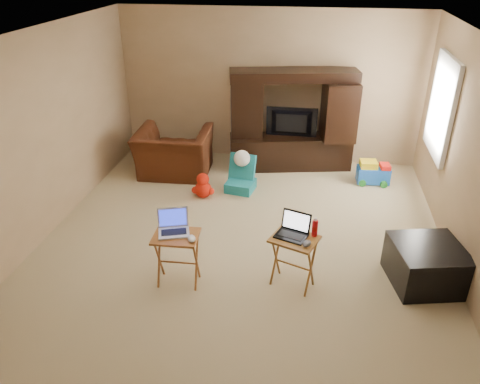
% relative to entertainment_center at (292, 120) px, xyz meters
% --- Properties ---
extents(floor, '(5.50, 5.50, 0.00)m').
position_rel_entertainment_center_xyz_m(floor, '(-0.42, -2.38, -0.82)').
color(floor, beige).
rests_on(floor, ground).
extents(ceiling, '(5.50, 5.50, 0.00)m').
position_rel_entertainment_center_xyz_m(ceiling, '(-0.42, -2.38, 1.68)').
color(ceiling, silver).
rests_on(ceiling, ground).
extents(wall_back, '(5.00, 0.00, 5.00)m').
position_rel_entertainment_center_xyz_m(wall_back, '(-0.42, 0.37, 0.43)').
color(wall_back, tan).
rests_on(wall_back, ground).
extents(wall_front, '(5.00, 0.00, 5.00)m').
position_rel_entertainment_center_xyz_m(wall_front, '(-0.42, -5.13, 0.43)').
color(wall_front, tan).
rests_on(wall_front, ground).
extents(wall_left, '(0.00, 5.50, 5.50)m').
position_rel_entertainment_center_xyz_m(wall_left, '(-2.92, -2.38, 0.43)').
color(wall_left, tan).
rests_on(wall_left, ground).
extents(wall_right, '(0.00, 5.50, 5.50)m').
position_rel_entertainment_center_xyz_m(wall_right, '(2.08, -2.38, 0.43)').
color(wall_right, tan).
rests_on(wall_right, ground).
extents(window_pane, '(0.00, 1.20, 1.20)m').
position_rel_entertainment_center_xyz_m(window_pane, '(2.06, -0.83, 0.58)').
color(window_pane, white).
rests_on(window_pane, ground).
extents(window_frame, '(0.06, 1.14, 1.34)m').
position_rel_entertainment_center_xyz_m(window_frame, '(2.04, -0.83, 0.58)').
color(window_frame, white).
rests_on(window_frame, ground).
extents(entertainment_center, '(2.05, 0.90, 1.63)m').
position_rel_entertainment_center_xyz_m(entertainment_center, '(0.00, 0.00, 0.00)').
color(entertainment_center, black).
rests_on(entertainment_center, floor).
extents(television, '(0.83, 0.11, 0.48)m').
position_rel_entertainment_center_xyz_m(television, '(0.00, -0.04, -0.03)').
color(television, black).
rests_on(television, entertainment_center).
extents(recliner, '(1.19, 1.06, 0.75)m').
position_rel_entertainment_center_xyz_m(recliner, '(-1.83, -0.60, -0.44)').
color(recliner, '#4D1E10').
rests_on(recliner, floor).
extents(child_rocker, '(0.47, 0.52, 0.54)m').
position_rel_entertainment_center_xyz_m(child_rocker, '(-0.67, -1.01, -0.55)').
color(child_rocker, '#177580').
rests_on(child_rocker, floor).
extents(plush_toy, '(0.35, 0.29, 0.39)m').
position_rel_entertainment_center_xyz_m(plush_toy, '(-1.18, -1.32, -0.62)').
color(plush_toy, red).
rests_on(plush_toy, floor).
extents(push_toy, '(0.54, 0.41, 0.38)m').
position_rel_entertainment_center_xyz_m(push_toy, '(1.34, -0.42, -0.63)').
color(push_toy, blue).
rests_on(push_toy, floor).
extents(ottoman, '(0.87, 0.87, 0.46)m').
position_rel_entertainment_center_xyz_m(ottoman, '(1.69, -2.86, -0.58)').
color(ottoman, black).
rests_on(ottoman, floor).
extents(tray_table_left, '(0.49, 0.40, 0.62)m').
position_rel_entertainment_center_xyz_m(tray_table_left, '(-0.98, -3.31, -0.51)').
color(tray_table_left, '#9C5025').
rests_on(tray_table_left, floor).
extents(tray_table_right, '(0.57, 0.52, 0.61)m').
position_rel_entertainment_center_xyz_m(tray_table_right, '(0.25, -3.15, -0.51)').
color(tray_table_right, '#9A6025').
rests_on(tray_table_right, floor).
extents(laptop_left, '(0.39, 0.36, 0.24)m').
position_rel_entertainment_center_xyz_m(laptop_left, '(-1.01, -3.28, -0.08)').
color(laptop_left, silver).
rests_on(laptop_left, tray_table_left).
extents(laptop_right, '(0.39, 0.35, 0.24)m').
position_rel_entertainment_center_xyz_m(laptop_right, '(0.21, -3.13, -0.09)').
color(laptop_right, black).
rests_on(laptop_right, tray_table_right).
extents(mouse_left, '(0.12, 0.14, 0.05)m').
position_rel_entertainment_center_xyz_m(mouse_left, '(-0.79, -3.38, -0.17)').
color(mouse_left, silver).
rests_on(mouse_left, tray_table_left).
extents(mouse_right, '(0.11, 0.14, 0.05)m').
position_rel_entertainment_center_xyz_m(mouse_right, '(0.38, -3.27, -0.18)').
color(mouse_right, '#48474D').
rests_on(mouse_right, tray_table_right).
extents(water_bottle, '(0.06, 0.06, 0.19)m').
position_rel_entertainment_center_xyz_m(water_bottle, '(0.45, -3.07, -0.11)').
color(water_bottle, red).
rests_on(water_bottle, tray_table_right).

